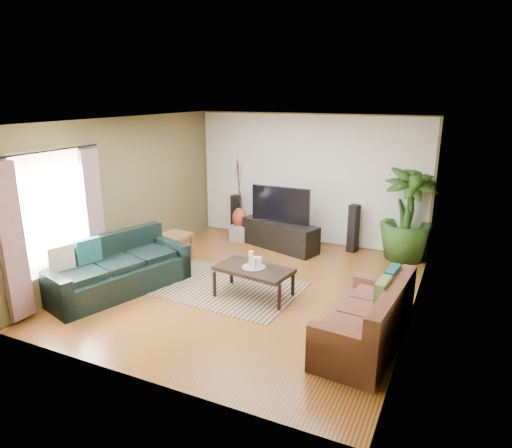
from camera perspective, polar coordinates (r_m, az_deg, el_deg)
The scene contains 28 objects.
floor at distance 7.58m, azimuth -0.65°, elevation -8.03°, with size 5.50×5.50×0.00m, color #9A6127.
ceiling at distance 6.93m, azimuth -0.72°, elevation 12.80°, with size 5.50×5.50×0.00m, color white.
wall_back at distance 9.63m, azimuth 6.50°, elevation 5.55°, with size 5.00×5.00×0.00m, color brown.
wall_front at distance 4.92m, azimuth -14.83°, elevation -5.31°, with size 5.00×5.00×0.00m, color brown.
wall_left at distance 8.50m, azimuth -16.07°, elevation 3.60°, with size 5.50×5.50×0.00m, color brown.
wall_right at distance 6.48m, azimuth 19.62°, elevation -0.52°, with size 5.50×5.50×0.00m, color brown.
backwall_panel at distance 9.62m, azimuth 6.48°, elevation 5.54°, with size 4.90×4.90×0.00m, color white.
window_pane at distance 7.38m, azimuth -24.07°, elevation 1.37°, with size 1.80×1.80×0.00m, color white.
curtain_near at distance 6.96m, azimuth -28.16°, elevation -2.13°, with size 0.08×0.35×2.20m, color gray.
curtain_far at distance 7.90m, azimuth -19.58°, elevation 0.87°, with size 0.08×0.35×2.20m, color gray.
curtain_rod at distance 7.19m, azimuth -24.63°, elevation 8.28°, with size 0.03×0.03×1.90m, color black.
sofa_left at distance 7.69m, azimuth -17.03°, elevation -5.00°, with size 2.26×0.97×0.85m, color black.
sofa_right at distance 5.97m, azimuth 13.49°, elevation -11.03°, with size 1.81×0.81×0.85m, color brown.
area_rug at distance 7.60m, azimuth -3.69°, elevation -7.93°, with size 2.33×1.65×0.01m, color #9E825D.
coffee_table at distance 7.21m, azimuth -0.29°, elevation -7.26°, with size 1.18×0.64×0.48m, color black.
candle_tray at distance 7.11m, azimuth -0.29°, elevation -5.42°, with size 0.36×0.36×0.02m, color gray.
candle_tall at distance 7.12m, azimuth -0.63°, elevation -4.32°, with size 0.08×0.08×0.24m, color #EBE6C6.
candle_mid at distance 7.03m, azimuth -0.14°, elevation -4.83°, with size 0.08×0.08×0.18m, color #EEE5C9.
candle_short at distance 7.10m, azimuth 0.43°, elevation -4.72°, with size 0.08×0.08×0.15m, color white.
tv_stand at distance 9.38m, azimuth 3.00°, elevation -1.40°, with size 1.68×0.50×0.56m, color black.
television at distance 9.22m, azimuth 3.10°, elevation 2.44°, with size 1.23×0.07×0.73m, color black.
speaker_left at distance 10.21m, azimuth -2.53°, elevation 1.11°, with size 0.16×0.18×0.92m, color black.
speaker_right at distance 9.31m, azimuth 12.08°, elevation -0.56°, with size 0.17×0.19×0.97m, color black.
potted_plant at distance 9.05m, azimuth 18.43°, elevation 1.14°, with size 1.00×1.00×1.78m, color #224617.
plant_pot at distance 9.26m, azimuth 18.01°, elevation -3.42°, with size 0.33×0.33×0.26m, color black.
pedestal at distance 9.90m, azimuth -2.06°, elevation -1.09°, with size 0.35×0.35×0.35m, color gray.
vase at distance 9.80m, azimuth -2.07°, elevation 0.76°, with size 0.32×0.32×0.44m, color maroon.
side_table at distance 8.78m, azimuth -10.00°, elevation -2.92°, with size 0.51×0.51×0.54m, color brown.
Camera 1 is at (3.02, -6.22, 3.11)m, focal length 32.00 mm.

